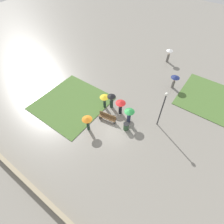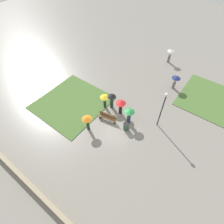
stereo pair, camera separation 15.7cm
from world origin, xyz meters
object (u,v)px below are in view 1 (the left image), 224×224
(trash_bin, at_px, (126,126))
(lone_walker_far_path, at_px, (169,53))
(lone_walker_mid_plaza, at_px, (175,80))
(crowd_person_red, at_px, (121,105))
(crowd_person_orange, at_px, (87,121))
(lamp_post, at_px, (163,106))
(park_bench, at_px, (107,117))
(crowd_person_green, at_px, (129,114))
(crowd_person_yellow, at_px, (104,99))
(crowd_person_black, at_px, (111,99))

(trash_bin, bearing_deg, lone_walker_far_path, 97.02)
(lone_walker_mid_plaza, bearing_deg, crowd_person_red, -74.58)
(lone_walker_far_path, bearing_deg, crowd_person_orange, -37.31)
(lamp_post, bearing_deg, trash_bin, -133.67)
(park_bench, bearing_deg, crowd_person_green, 18.37)
(trash_bin, bearing_deg, crowd_person_green, 106.87)
(lamp_post, bearing_deg, lone_walker_far_path, 109.42)
(crowd_person_yellow, height_order, lone_walker_far_path, lone_walker_far_path)
(lamp_post, height_order, crowd_person_yellow, lamp_post)
(park_bench, distance_m, crowd_person_green, 2.44)
(crowd_person_red, bearing_deg, crowd_person_black, 67.07)
(crowd_person_black, bearing_deg, crowd_person_yellow, 114.86)
(lamp_post, xyz_separation_m, lone_walker_mid_plaza, (-1.09, 6.52, -1.67))
(trash_bin, distance_m, crowd_person_red, 2.43)
(lone_walker_mid_plaza, bearing_deg, crowd_person_yellow, -85.03)
(crowd_person_orange, xyz_separation_m, crowd_person_yellow, (-0.54, 3.45, -0.08))
(lamp_post, bearing_deg, crowd_person_orange, -138.99)
(trash_bin, xyz_separation_m, crowd_person_yellow, (-3.65, 1.16, 0.89))
(crowd_person_yellow, bearing_deg, crowd_person_green, -136.65)
(crowd_person_red, height_order, crowd_person_yellow, crowd_person_red)
(crowd_person_red, bearing_deg, park_bench, 145.74)
(crowd_person_yellow, bearing_deg, crowd_person_red, -123.12)
(crowd_person_green, height_order, crowd_person_orange, crowd_person_green)
(park_bench, relative_size, lone_walker_mid_plaza, 1.16)
(crowd_person_black, bearing_deg, lone_walker_mid_plaza, -44.52)
(crowd_person_red, bearing_deg, trash_bin, -146.04)
(lone_walker_far_path, bearing_deg, crowd_person_green, -26.12)
(crowd_person_orange, bearing_deg, lone_walker_mid_plaza, -149.95)
(trash_bin, distance_m, crowd_person_orange, 3.99)
(crowd_person_yellow, bearing_deg, lamp_post, -120.10)
(crowd_person_red, relative_size, lone_walker_mid_plaza, 1.06)
(lamp_post, distance_m, crowd_person_yellow, 6.34)
(crowd_person_black, height_order, crowd_person_orange, crowd_person_orange)
(crowd_person_red, relative_size, crowd_person_yellow, 1.01)
(lamp_post, xyz_separation_m, crowd_person_green, (-2.62, -1.56, -1.52))
(crowd_person_yellow, xyz_separation_m, lone_walker_mid_plaza, (4.92, 7.83, -0.11))
(crowd_person_green, bearing_deg, lone_walker_mid_plaza, 160.15)
(lamp_post, height_order, crowd_person_orange, lamp_post)
(lamp_post, relative_size, crowd_person_black, 2.43)
(lone_walker_far_path, bearing_deg, crowd_person_yellow, -40.94)
(park_bench, bearing_deg, lone_walker_mid_plaza, 59.29)
(crowd_person_yellow, bearing_deg, park_bench, -176.02)
(crowd_person_orange, relative_size, crowd_person_yellow, 1.05)
(park_bench, xyz_separation_m, lone_walker_far_path, (0.55, 14.19, 0.87))
(lamp_post, height_order, crowd_person_black, lamp_post)
(crowd_person_orange, bearing_deg, crowd_person_red, -149.04)
(crowd_person_black, xyz_separation_m, crowd_person_green, (2.78, -0.74, 0.17))
(lamp_post, relative_size, crowd_person_orange, 2.40)
(crowd_person_red, xyz_separation_m, crowd_person_black, (-1.33, 0.17, -0.10))
(crowd_person_red, xyz_separation_m, crowd_person_green, (1.45, -0.57, 0.07))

